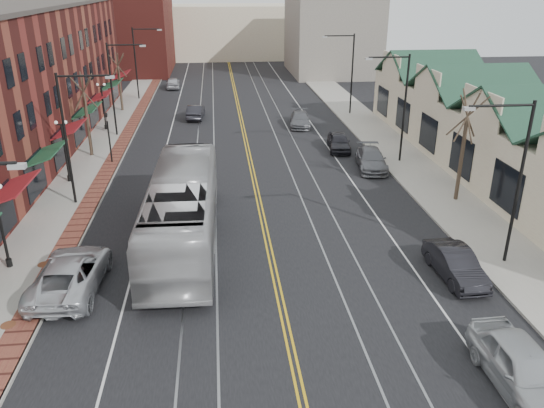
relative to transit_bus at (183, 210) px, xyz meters
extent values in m
plane|color=black|center=(4.43, -9.92, -1.95)|extent=(160.00, 160.00, 0.00)
cube|color=gray|center=(-7.57, 10.08, -1.87)|extent=(4.00, 120.00, 0.15)
cube|color=gray|center=(16.43, 10.08, -1.87)|extent=(4.00, 120.00, 0.15)
cube|color=beige|center=(22.43, 10.08, 0.35)|extent=(8.00, 36.00, 4.60)
cube|color=maroon|center=(-11.57, 60.08, 5.05)|extent=(14.00, 18.00, 14.00)
cube|color=beige|center=(4.43, 75.08, 2.55)|extent=(22.00, 14.00, 9.00)
cube|color=slate|center=(19.43, 55.08, 3.55)|extent=(12.00, 16.00, 11.00)
cube|color=#999999|center=(-4.07, -9.92, 5.90)|extent=(0.50, 0.25, 0.15)
cylinder|color=black|center=(-7.07, 6.08, 2.20)|extent=(0.16, 0.16, 8.00)
cylinder|color=black|center=(-5.57, 6.08, 6.00)|extent=(3.00, 0.12, 0.12)
cube|color=#999999|center=(-4.07, 6.08, 5.90)|extent=(0.50, 0.25, 0.15)
cylinder|color=black|center=(-7.07, 22.08, 2.20)|extent=(0.16, 0.16, 8.00)
cylinder|color=black|center=(-5.57, 22.08, 6.00)|extent=(3.00, 0.12, 0.12)
cube|color=#999999|center=(-4.07, 22.08, 5.90)|extent=(0.50, 0.25, 0.15)
cylinder|color=black|center=(-7.07, 38.08, 2.20)|extent=(0.16, 0.16, 8.00)
cylinder|color=black|center=(-5.57, 38.08, 6.00)|extent=(3.00, 0.12, 0.12)
cube|color=#999999|center=(-4.07, 38.08, 5.90)|extent=(0.50, 0.25, 0.15)
cylinder|color=black|center=(15.93, -3.92, 2.20)|extent=(0.16, 0.16, 8.00)
cylinder|color=black|center=(14.43, -3.92, 6.00)|extent=(3.00, 0.12, 0.12)
cube|color=#999999|center=(12.93, -3.92, 5.90)|extent=(0.50, 0.25, 0.15)
cylinder|color=black|center=(15.93, 12.08, 2.20)|extent=(0.16, 0.16, 8.00)
cylinder|color=black|center=(14.43, 12.08, 6.00)|extent=(3.00, 0.12, 0.12)
cube|color=#999999|center=(12.93, 12.08, 5.90)|extent=(0.50, 0.25, 0.15)
cylinder|color=black|center=(15.93, 28.08, 2.20)|extent=(0.16, 0.16, 8.00)
cylinder|color=black|center=(14.43, 28.08, 6.00)|extent=(3.00, 0.12, 0.12)
cube|color=#999999|center=(12.93, 28.08, 5.90)|extent=(0.50, 0.25, 0.15)
cylinder|color=black|center=(-8.37, -1.92, -1.60)|extent=(0.28, 0.28, 0.40)
cylinder|color=black|center=(-8.37, -1.92, 0.20)|extent=(0.14, 0.14, 4.00)
cylinder|color=black|center=(-8.37, 10.08, -1.60)|extent=(0.28, 0.28, 0.40)
cylinder|color=black|center=(-8.37, 10.08, 0.20)|extent=(0.14, 0.14, 4.00)
cube|color=black|center=(-8.37, 10.08, 2.20)|extent=(0.60, 0.06, 0.06)
sphere|color=white|center=(-8.67, 10.08, 2.35)|extent=(0.24, 0.24, 0.24)
sphere|color=white|center=(-8.07, 10.08, 2.35)|extent=(0.24, 0.24, 0.24)
cylinder|color=black|center=(-8.37, 24.08, -1.60)|extent=(0.28, 0.28, 0.40)
cylinder|color=black|center=(-8.37, 24.08, 0.20)|extent=(0.14, 0.14, 4.00)
cube|color=black|center=(-8.37, 24.08, 2.20)|extent=(0.60, 0.06, 0.06)
sphere|color=white|center=(-8.67, 24.08, 2.35)|extent=(0.24, 0.24, 0.24)
sphere|color=white|center=(-8.07, 24.08, 2.35)|extent=(0.24, 0.24, 0.24)
cylinder|color=#382B21|center=(-8.07, 16.08, 0.65)|extent=(0.24, 0.24, 4.90)
cylinder|color=#382B21|center=(-8.07, 16.08, 3.20)|extent=(0.58, 1.37, 2.90)
cylinder|color=#382B21|center=(-8.07, 16.08, 3.20)|extent=(1.60, 0.66, 2.78)
cylinder|color=#382B21|center=(-8.07, 16.08, 3.20)|extent=(0.53, 1.23, 2.96)
cylinder|color=#382B21|center=(-8.07, 16.08, 3.20)|extent=(1.69, 1.03, 2.64)
cylinder|color=#382B21|center=(-8.07, 16.08, 3.20)|extent=(1.78, 1.29, 2.48)
cylinder|color=#382B21|center=(-8.07, 32.08, 0.48)|extent=(0.24, 0.24, 4.55)
cylinder|color=#382B21|center=(-8.07, 32.08, 2.85)|extent=(0.55, 1.28, 2.69)
cylinder|color=#382B21|center=(-8.07, 32.08, 2.85)|extent=(1.49, 0.62, 2.58)
cylinder|color=#382B21|center=(-8.07, 32.08, 2.85)|extent=(0.50, 1.15, 2.75)
cylinder|color=#382B21|center=(-8.07, 32.08, 2.85)|extent=(1.57, 0.97, 2.45)
cylinder|color=#382B21|center=(-8.07, 32.08, 2.85)|extent=(1.66, 1.20, 2.30)
cylinder|color=#382B21|center=(16.93, 4.08, 0.83)|extent=(0.24, 0.24, 5.25)
cylinder|color=#382B21|center=(16.93, 4.08, 3.55)|extent=(0.61, 1.46, 3.10)
cylinder|color=#382B21|center=(16.93, 4.08, 3.55)|extent=(1.70, 0.70, 2.97)
cylinder|color=#382B21|center=(16.93, 4.08, 3.55)|extent=(0.56, 1.31, 3.17)
cylinder|color=#382B21|center=(16.93, 4.08, 3.55)|extent=(1.80, 1.10, 2.82)
cylinder|color=#382B21|center=(16.93, 4.08, 3.55)|extent=(1.90, 1.37, 2.65)
cylinder|color=#592D19|center=(-6.77, -6.92, -1.79)|extent=(0.60, 0.60, 0.02)
cylinder|color=#592D19|center=(-6.77, -1.92, -1.79)|extent=(0.60, 0.60, 0.02)
cylinder|color=black|center=(-6.17, 14.08, -0.20)|extent=(0.12, 0.12, 3.20)
imported|color=black|center=(-6.17, 14.08, 1.55)|extent=(0.18, 0.15, 0.90)
imported|color=#B3B2B4|center=(0.00, 0.00, 0.00)|extent=(3.59, 14.04, 3.89)
imported|color=silver|center=(-4.87, -4.15, -1.12)|extent=(3.02, 6.07, 1.65)
imported|color=#B3B6BA|center=(11.97, -12.34, -1.09)|extent=(2.12, 5.07, 1.72)
imported|color=black|center=(12.85, -4.99, -1.23)|extent=(1.68, 4.41, 1.43)
imported|color=slate|center=(13.29, 10.86, -1.22)|extent=(2.66, 5.20, 1.44)
imported|color=#232228|center=(11.93, 15.70, -1.23)|extent=(2.11, 4.36, 1.44)
imported|color=black|center=(-0.12, 27.91, -1.24)|extent=(1.84, 4.40, 1.41)
imported|color=slate|center=(9.95, 23.78, -1.27)|extent=(2.46, 4.83, 1.34)
imported|color=#AEAFB6|center=(-3.50, 44.84, -1.22)|extent=(1.97, 4.35, 1.45)
camera|label=1|loc=(1.97, -25.77, 11.06)|focal=35.00mm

